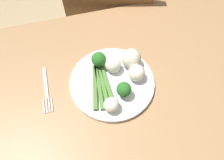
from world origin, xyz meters
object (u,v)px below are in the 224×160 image
asparagus_bundle (101,86)px  dining_table (136,108)px  broccoli_near_center (99,59)px  cauliflower_right (113,65)px  cauliflower_front_left (135,73)px  cauliflower_near_fork (111,105)px  plate (112,82)px  broccoli_left (124,88)px  fork (46,90)px  cauliflower_mid (130,59)px  chair (109,26)px

asparagus_bundle → dining_table: bearing=74.1°
broccoli_near_center → cauliflower_right: broccoli_near_center is taller
asparagus_bundle → cauliflower_front_left: bearing=97.2°
broccoli_near_center → cauliflower_near_fork: size_ratio=1.29×
plate → broccoli_near_center: 0.08m
dining_table → broccoli_left: broccoli_left is taller
asparagus_bundle → fork: 0.17m
dining_table → cauliflower_front_left: 0.17m
cauliflower_right → cauliflower_near_fork: bearing=72.5°
asparagus_bundle → cauliflower_mid: bearing=122.7°
cauliflower_right → dining_table: bearing=122.1°
dining_table → fork: size_ratio=6.79×
broccoli_left → cauliflower_near_fork: broccoli_left is taller
broccoli_near_center → dining_table: bearing=129.2°
cauliflower_right → fork: (0.22, 0.01, -0.04)m
broccoli_left → plate: bearing=-68.5°
plate → asparagus_bundle: (0.04, 0.01, 0.01)m
cauliflower_front_left → cauliflower_near_fork: cauliflower_front_left is taller
asparagus_bundle → cauliflower_right: (-0.05, -0.05, 0.02)m
asparagus_bundle → cauliflower_near_fork: cauliflower_near_fork is taller
fork → broccoli_left: bearing=70.3°
dining_table → fork: 0.32m
cauliflower_mid → cauliflower_right: size_ratio=1.25×
chair → cauliflower_front_left: (0.05, 0.50, 0.27)m
chair → cauliflower_near_fork: chair is taller
cauliflower_near_fork → cauliflower_front_left: bearing=-140.1°
asparagus_bundle → broccoli_left: (-0.06, 0.04, 0.02)m
dining_table → cauliflower_right: bearing=-57.9°
cauliflower_front_left → cauliflower_near_fork: 0.13m
chair → broccoli_near_center: 0.52m
dining_table → cauliflower_mid: cauliflower_mid is taller
broccoli_left → cauliflower_mid: (-0.05, -0.10, 0.00)m
dining_table → asparagus_bundle: size_ratio=7.11×
chair → cauliflower_near_fork: (0.14, 0.58, 0.27)m
cauliflower_near_fork → cauliflower_mid: bearing=-126.0°
plate → broccoli_left: size_ratio=4.95×
plate → chair: bearing=-103.4°
plate → cauliflower_front_left: (-0.07, 0.01, 0.03)m
broccoli_near_center → broccoli_left: (-0.05, 0.12, -0.00)m
asparagus_bundle → cauliflower_front_left: 0.11m
plate → fork: 0.21m
asparagus_bundle → broccoli_left: broccoli_left is taller
plate → broccoli_near_center: (0.02, -0.07, 0.04)m
broccoli_left → asparagus_bundle: bearing=-33.8°
broccoli_left → cauliflower_front_left: (-0.05, -0.04, -0.00)m
cauliflower_right → plate: bearing=70.0°
cauliflower_near_fork → fork: size_ratio=0.27×
cauliflower_mid → broccoli_near_center: bearing=-12.8°
asparagus_bundle → cauliflower_right: bearing=140.1°
plate → asparagus_bundle: bearing=18.3°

